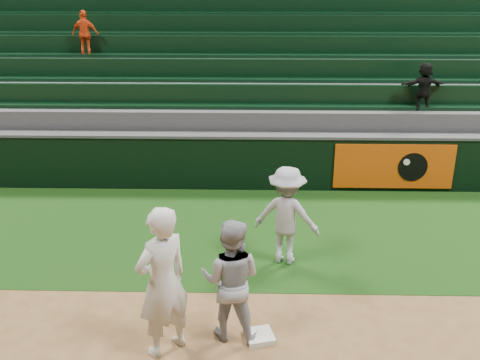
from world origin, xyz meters
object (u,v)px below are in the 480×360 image
first_base (260,336)px  first_baseman (162,282)px  base_coach (287,216)px  baserunner (231,280)px

first_base → first_baseman: (-1.20, -0.24, 0.96)m
first_baseman → base_coach: first_baseman is taller
first_baseman → base_coach: bearing=-169.4°
baserunner → base_coach: (0.83, 1.97, 0.00)m
base_coach → baserunner: bearing=83.9°
first_base → baserunner: bearing=166.1°
first_baseman → baserunner: (0.82, 0.33, -0.16)m
first_baseman → first_base: bearing=147.5°
first_base → first_baseman: size_ratio=0.18×
first_baseman → base_coach: (1.65, 2.31, -0.16)m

